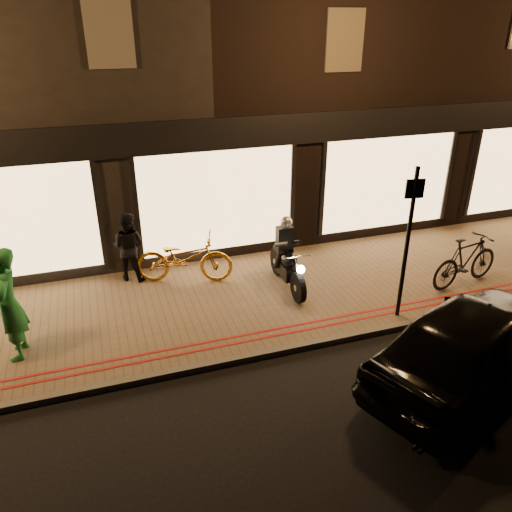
{
  "coord_description": "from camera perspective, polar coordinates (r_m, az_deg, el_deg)",
  "views": [
    {
      "loc": [
        -2.66,
        -6.74,
        5.41
      ],
      "look_at": [
        0.24,
        1.87,
        1.1
      ],
      "focal_mm": 35.0,
      "sensor_mm": 36.0,
      "label": 1
    }
  ],
  "objects": [
    {
      "name": "kerb_stone",
      "position": [
        9.05,
        2.28,
        -10.9
      ],
      "size": [
        50.0,
        0.14,
        0.12
      ],
      "primitive_type": "cube",
      "color": "#59544C",
      "rests_on": "ground"
    },
    {
      "name": "sidewalk",
      "position": [
        10.59,
        -1.46,
        -4.98
      ],
      "size": [
        50.0,
        4.0,
        0.12
      ],
      "primitive_type": "cube",
      "color": "brown",
      "rests_on": "ground"
    },
    {
      "name": "red_kerb_lines",
      "position": [
        9.39,
        1.2,
        -8.89
      ],
      "size": [
        50.0,
        0.26,
        0.01
      ],
      "color": "#9A130E",
      "rests_on": "sidewalk"
    },
    {
      "name": "bicycle_gold",
      "position": [
        11.06,
        -8.21,
        -0.24
      ],
      "size": [
        2.25,
        1.36,
        1.11
      ],
      "primitive_type": "imported",
      "rotation": [
        0.0,
        0.0,
        1.25
      ],
      "color": "#C07E21",
      "rests_on": "sidewalk"
    },
    {
      "name": "ground",
      "position": [
        9.04,
        2.38,
        -11.39
      ],
      "size": [
        90.0,
        90.0,
        0.0
      ],
      "primitive_type": "plane",
      "color": "black",
      "rests_on": "ground"
    },
    {
      "name": "parked_car",
      "position": [
        8.83,
        23.83,
        -8.99
      ],
      "size": [
        4.73,
        3.26,
        1.5
      ],
      "primitive_type": "imported",
      "rotation": [
        0.0,
        0.0,
        1.95
      ],
      "color": "black",
      "rests_on": "ground"
    },
    {
      "name": "person_green",
      "position": [
        9.29,
        -26.42,
        -5.0
      ],
      "size": [
        0.51,
        0.75,
        2.01
      ],
      "primitive_type": "imported",
      "rotation": [
        0.0,
        0.0,
        -1.61
      ],
      "color": "#207934",
      "rests_on": "sidewalk"
    },
    {
      "name": "motorcycle",
      "position": [
        10.72,
        3.55,
        -0.53
      ],
      "size": [
        0.6,
        1.94,
        1.59
      ],
      "rotation": [
        0.0,
        0.0,
        -0.02
      ],
      "color": "black",
      "rests_on": "sidewalk"
    },
    {
      "name": "bicycle_dark",
      "position": [
        11.71,
        22.88,
        -0.51
      ],
      "size": [
        1.98,
        0.88,
        1.15
      ],
      "primitive_type": "imported",
      "rotation": [
        0.0,
        0.0,
        1.75
      ],
      "color": "black",
      "rests_on": "sidewalk"
    },
    {
      "name": "sign_post",
      "position": [
        9.6,
        16.99,
        2.1
      ],
      "size": [
        0.35,
        0.09,
        3.0
      ],
      "rotation": [
        0.0,
        0.0,
        -0.16
      ],
      "color": "black",
      "rests_on": "sidewalk"
    },
    {
      "name": "building_row",
      "position": [
        16.0,
        -9.61,
        20.89
      ],
      "size": [
        48.0,
        10.11,
        8.5
      ],
      "color": "black",
      "rests_on": "ground"
    },
    {
      "name": "person_dark",
      "position": [
        11.31,
        -14.38,
        1.07
      ],
      "size": [
        0.96,
        0.89,
        1.57
      ],
      "primitive_type": "imported",
      "rotation": [
        0.0,
        0.0,
        2.63
      ],
      "color": "black",
      "rests_on": "sidewalk"
    }
  ]
}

